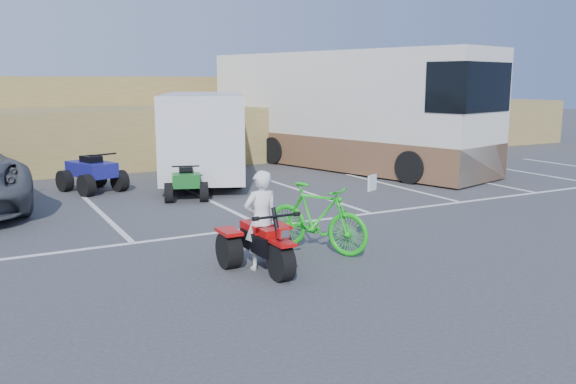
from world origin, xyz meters
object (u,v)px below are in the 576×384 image
rv_motorhome (344,118)px  quad_atv_blue (93,191)px  red_trike_atv (266,271)px  quad_atv_green (187,198)px  cargo_trailer (204,134)px  green_dirt_bike (317,218)px  rider (261,220)px

rv_motorhome → quad_atv_blue: rv_motorhome is taller
red_trike_atv → quad_atv_green: (0.84, 6.32, 0.00)m
rv_motorhome → quad_atv_green: rv_motorhome is taller
rv_motorhome → cargo_trailer: bearing=171.4°
cargo_trailer → red_trike_atv: bearing=-82.3°
red_trike_atv → green_dirt_bike: 1.55m
rv_motorhome → quad_atv_green: (-6.72, -3.04, -1.67)m
rv_motorhome → quad_atv_blue: 8.84m
cargo_trailer → green_dirt_bike: bearing=-74.5°
green_dirt_bike → quad_atv_blue: size_ratio=1.21×
cargo_trailer → quad_atv_green: size_ratio=4.18×
quad_atv_blue → quad_atv_green: bearing=-68.5°
rider → green_dirt_bike: 1.39m
quad_atv_green → green_dirt_bike: bearing=-67.0°
red_trike_atv → quad_atv_blue: size_ratio=0.93×
rider → cargo_trailer: 8.83m
green_dirt_bike → rv_motorhome: 10.81m
rider → quad_atv_green: size_ratio=1.12×
red_trike_atv → quad_atv_green: size_ratio=1.08×
rider → quad_atv_blue: size_ratio=0.96×
cargo_trailer → rv_motorhome: rv_motorhome is taller
rv_motorhome → quad_atv_green: 7.56m
green_dirt_bike → quad_atv_green: 5.76m
red_trike_atv → rv_motorhome: (7.57, 9.35, 1.67)m
rider → green_dirt_bike: bearing=-160.9°
red_trike_atv → green_dirt_bike: bearing=24.8°
quad_atv_blue → cargo_trailer: bearing=-16.8°
rider → green_dirt_bike: (1.30, 0.46, -0.19)m
rider → quad_atv_blue: rider is taller
red_trike_atv → rv_motorhome: 12.15m
rv_motorhome → quad_atv_blue: size_ratio=6.63×
rider → quad_atv_blue: bearing=-82.9°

